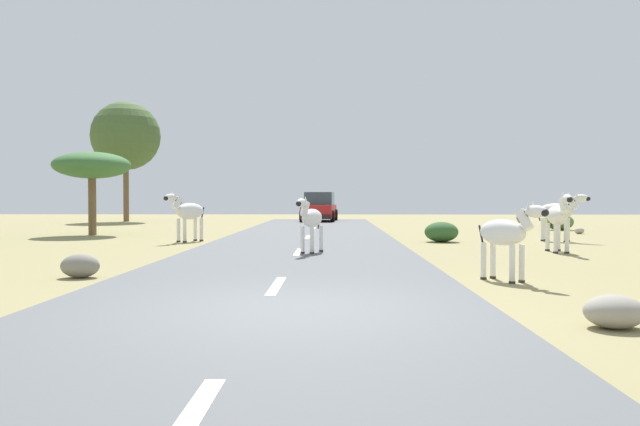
# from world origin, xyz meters

# --- Properties ---
(ground_plane) EXTENTS (90.00, 90.00, 0.00)m
(ground_plane) POSITION_xyz_m (0.00, 0.00, 0.00)
(ground_plane) COLOR #8E8456
(road) EXTENTS (6.00, 64.00, 0.05)m
(road) POSITION_xyz_m (-0.45, 0.00, 0.03)
(road) COLOR #56595B
(road) RESTS_ON ground_plane
(lane_markings) EXTENTS (0.16, 56.00, 0.01)m
(lane_markings) POSITION_xyz_m (-0.45, -1.00, 0.05)
(lane_markings) COLOR silver
(lane_markings) RESTS_ON road
(zebra_0) EXTENTS (0.75, 1.48, 1.45)m
(zebra_0) POSITION_xyz_m (-0.12, 7.79, 0.92)
(zebra_0) COLOR silver
(zebra_0) RESTS_ON road
(zebra_1) EXTENTS (1.51, 1.22, 1.64)m
(zebra_1) POSITION_xyz_m (7.94, 12.64, 0.98)
(zebra_1) COLOR silver
(zebra_1) RESTS_ON ground_plane
(zebra_2) EXTENTS (0.51, 1.72, 1.62)m
(zebra_2) POSITION_xyz_m (6.42, 8.55, 0.97)
(zebra_2) COLOR silver
(zebra_2) RESTS_ON ground_plane
(zebra_3) EXTENTS (1.01, 1.31, 1.40)m
(zebra_3) POSITION_xyz_m (3.46, 2.95, 0.83)
(zebra_3) COLOR silver
(zebra_3) RESTS_ON ground_plane
(zebra_4) EXTENTS (1.17, 1.57, 1.66)m
(zebra_4) POSITION_xyz_m (-4.34, 12.21, 0.99)
(zebra_4) COLOR silver
(zebra_4) RESTS_ON ground_plane
(car_0) EXTENTS (2.26, 4.45, 1.74)m
(car_0) POSITION_xyz_m (-0.39, 28.93, 0.85)
(car_0) COLOR red
(car_0) RESTS_ON road
(tree_0) EXTENTS (4.17, 4.17, 7.32)m
(tree_0) POSITION_xyz_m (-12.25, 29.21, 5.22)
(tree_0) COLOR brown
(tree_0) RESTS_ON ground_plane
(tree_2) EXTENTS (2.95, 2.95, 3.24)m
(tree_2) POSITION_xyz_m (-8.95, 15.80, 2.69)
(tree_2) COLOR brown
(tree_2) RESTS_ON ground_plane
(bush_2) EXTENTS (1.23, 1.10, 0.74)m
(bush_2) POSITION_xyz_m (10.60, 19.76, 0.37)
(bush_2) COLOR #4C7038
(bush_2) RESTS_ON ground_plane
(bush_3) EXTENTS (1.10, 0.99, 0.66)m
(bush_3) POSITION_xyz_m (4.01, 12.35, 0.33)
(bush_3) COLOR #2D5628
(bush_3) RESTS_ON ground_plane
(rock_0) EXTENTS (0.70, 0.51, 0.43)m
(rock_0) POSITION_xyz_m (-4.14, 3.26, 0.22)
(rock_0) COLOR gray
(rock_0) RESTS_ON ground_plane
(rock_2) EXTENTS (0.39, 0.37, 0.26)m
(rock_2) POSITION_xyz_m (10.37, 16.98, 0.13)
(rock_2) COLOR #A89E8C
(rock_2) RESTS_ON ground_plane
(rock_3) EXTENTS (0.66, 0.56, 0.38)m
(rock_3) POSITION_xyz_m (3.59, -0.83, 0.19)
(rock_3) COLOR gray
(rock_3) RESTS_ON ground_plane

